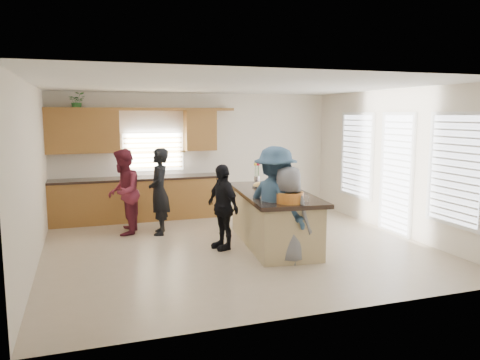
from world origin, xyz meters
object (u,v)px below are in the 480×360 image
object	(u,v)px
island	(273,219)
woman_right_front	(288,215)
woman_left_mid	(123,192)
salad_bowl	(290,197)
woman_left_back	(159,192)
woman_right_back	(275,203)
woman_left_front	(222,207)

from	to	relation	value
island	woman_right_front	bearing A→B (deg)	-93.54
woman_left_mid	woman_right_front	world-z (taller)	woman_left_mid
salad_bowl	woman_right_front	distance (m)	0.28
woman_left_mid	woman_left_back	bearing A→B (deg)	85.80
island	woman_left_back	bearing A→B (deg)	149.89
woman_left_back	woman_left_mid	world-z (taller)	woman_left_back
salad_bowl	woman_right_back	distance (m)	0.32
salad_bowl	woman_left_mid	distance (m)	3.50
woman_left_front	woman_right_front	xyz separation A→B (m)	(0.76, -1.04, 0.02)
island	woman_left_back	world-z (taller)	woman_left_back
woman_left_back	woman_right_front	distance (m)	2.90
woman_left_mid	woman_right_back	world-z (taller)	woman_right_back
salad_bowl	woman_right_front	bearing A→B (deg)	168.48
woman_left_mid	woman_left_front	bearing A→B (deg)	57.97
salad_bowl	woman_right_back	size ratio (longest dim) A/B	0.23
island	woman_left_front	world-z (taller)	woman_left_front
island	woman_left_front	bearing A→B (deg)	-173.90
island	woman_right_front	distance (m)	1.09
woman_left_front	woman_right_front	world-z (taller)	woman_right_front
salad_bowl	woman_right_front	size ratio (longest dim) A/B	0.28
woman_left_front	woman_right_front	bearing A→B (deg)	20.21
woman_left_mid	salad_bowl	bearing A→B (deg)	55.13
woman_left_back	woman_left_mid	xyz separation A→B (m)	(-0.66, 0.21, -0.01)
salad_bowl	woman_left_front	xyz separation A→B (m)	(-0.79, 1.05, -0.31)
salad_bowl	woman_right_back	bearing A→B (deg)	118.55
woman_left_back	woman_right_back	size ratio (longest dim) A/B	0.92
woman_left_mid	woman_right_back	distance (m)	3.21
salad_bowl	woman_left_back	bearing A→B (deg)	124.69
salad_bowl	woman_right_front	xyz separation A→B (m)	(-0.03, 0.01, -0.28)
island	woman_right_back	world-z (taller)	woman_right_back
woman_left_front	woman_right_back	size ratio (longest dim) A/B	0.81
island	woman_left_mid	distance (m)	2.96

